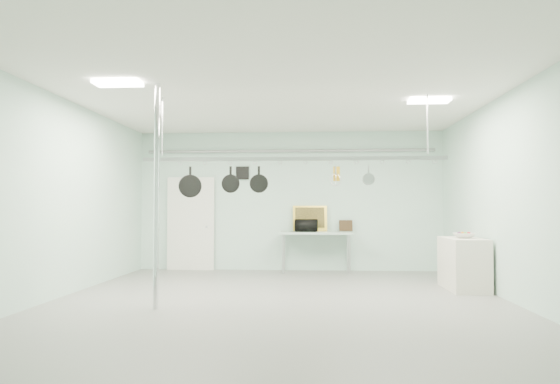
# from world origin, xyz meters

# --- Properties ---
(floor) EXTENTS (8.00, 8.00, 0.00)m
(floor) POSITION_xyz_m (0.00, 0.00, 0.00)
(floor) COLOR gray
(floor) RESTS_ON ground
(ceiling) EXTENTS (7.00, 8.00, 0.02)m
(ceiling) POSITION_xyz_m (0.00, 0.00, 3.19)
(ceiling) COLOR silver
(ceiling) RESTS_ON back_wall
(back_wall) EXTENTS (7.00, 0.02, 3.20)m
(back_wall) POSITION_xyz_m (0.00, 3.99, 1.60)
(back_wall) COLOR #AACCC1
(back_wall) RESTS_ON floor
(right_wall) EXTENTS (0.02, 8.00, 3.20)m
(right_wall) POSITION_xyz_m (3.49, 0.00, 1.60)
(right_wall) COLOR #AACCC1
(right_wall) RESTS_ON floor
(door) EXTENTS (1.10, 0.10, 2.20)m
(door) POSITION_xyz_m (-2.30, 3.94, 1.05)
(door) COLOR silver
(door) RESTS_ON floor
(wall_vent) EXTENTS (0.30, 0.04, 0.30)m
(wall_vent) POSITION_xyz_m (-1.10, 3.97, 2.25)
(wall_vent) COLOR black
(wall_vent) RESTS_ON back_wall
(conduit_pipe) EXTENTS (6.60, 0.07, 0.07)m
(conduit_pipe) POSITION_xyz_m (0.00, 3.90, 2.75)
(conduit_pipe) COLOR gray
(conduit_pipe) RESTS_ON back_wall
(chrome_pole) EXTENTS (0.08, 0.08, 3.20)m
(chrome_pole) POSITION_xyz_m (-1.70, -0.60, 1.60)
(chrome_pole) COLOR silver
(chrome_pole) RESTS_ON floor
(prep_table) EXTENTS (1.60, 0.70, 0.91)m
(prep_table) POSITION_xyz_m (0.60, 3.60, 0.83)
(prep_table) COLOR #9BB6A6
(prep_table) RESTS_ON floor
(side_cabinet) EXTENTS (0.60, 1.20, 0.90)m
(side_cabinet) POSITION_xyz_m (3.15, 1.40, 0.45)
(side_cabinet) COLOR silver
(side_cabinet) RESTS_ON floor
(pot_rack) EXTENTS (4.80, 0.06, 1.00)m
(pot_rack) POSITION_xyz_m (0.20, 0.30, 2.23)
(pot_rack) COLOR #B7B7BC
(pot_rack) RESTS_ON ceiling
(light_panel_left) EXTENTS (0.65, 0.30, 0.05)m
(light_panel_left) POSITION_xyz_m (-2.20, -0.80, 3.16)
(light_panel_left) COLOR white
(light_panel_left) RESTS_ON ceiling
(light_panel_right) EXTENTS (0.65, 0.30, 0.05)m
(light_panel_right) POSITION_xyz_m (2.40, 0.60, 3.16)
(light_panel_right) COLOR white
(light_panel_right) RESTS_ON ceiling
(microwave) EXTENTS (0.52, 0.37, 0.27)m
(microwave) POSITION_xyz_m (0.39, 3.59, 1.04)
(microwave) COLOR black
(microwave) RESTS_ON prep_table
(coffee_canister) EXTENTS (0.18, 0.18, 0.18)m
(coffee_canister) POSITION_xyz_m (0.55, 3.59, 0.99)
(coffee_canister) COLOR white
(coffee_canister) RESTS_ON prep_table
(painting_large) EXTENTS (0.79, 0.17, 0.58)m
(painting_large) POSITION_xyz_m (0.47, 3.90, 1.20)
(painting_large) COLOR gold
(painting_large) RESTS_ON prep_table
(painting_small) EXTENTS (0.30, 0.10, 0.25)m
(painting_small) POSITION_xyz_m (1.28, 3.90, 1.03)
(painting_small) COLOR #332111
(painting_small) RESTS_ON prep_table
(fruit_bowl) EXTENTS (0.39, 0.39, 0.09)m
(fruit_bowl) POSITION_xyz_m (3.15, 1.34, 0.95)
(fruit_bowl) COLOR silver
(fruit_bowl) RESTS_ON side_cabinet
(skillet_left) EXTENTS (0.36, 0.19, 0.48)m
(skillet_left) POSITION_xyz_m (-1.44, 0.30, 1.84)
(skillet_left) COLOR black
(skillet_left) RESTS_ON pot_rack
(skillet_mid) EXTENTS (0.29, 0.08, 0.40)m
(skillet_mid) POSITION_xyz_m (-0.79, 0.30, 1.88)
(skillet_mid) COLOR black
(skillet_mid) RESTS_ON pot_rack
(skillet_right) EXTENTS (0.29, 0.06, 0.40)m
(skillet_right) POSITION_xyz_m (-0.34, 0.30, 1.89)
(skillet_right) COLOR black
(skillet_right) RESTS_ON pot_rack
(whisk) EXTENTS (0.21, 0.21, 0.36)m
(whisk) POSITION_xyz_m (0.87, 0.30, 1.90)
(whisk) COLOR #A8A9AD
(whisk) RESTS_ON pot_rack
(grater) EXTENTS (0.10, 0.03, 0.25)m
(grater) POSITION_xyz_m (0.89, 0.30, 1.96)
(grater) COLOR orange
(grater) RESTS_ON pot_rack
(saucepan) EXTENTS (0.19, 0.11, 0.32)m
(saucepan) POSITION_xyz_m (1.39, 0.30, 1.93)
(saucepan) COLOR #ADACB1
(saucepan) RESTS_ON pot_rack
(fruit_cluster) EXTENTS (0.24, 0.24, 0.09)m
(fruit_cluster) POSITION_xyz_m (3.15, 1.34, 0.99)
(fruit_cluster) COLOR #B0101D
(fruit_cluster) RESTS_ON fruit_bowl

